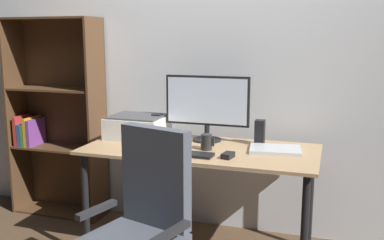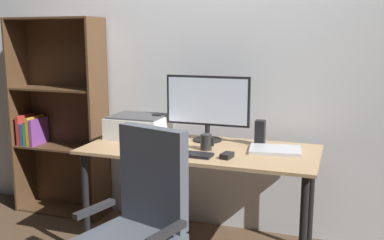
% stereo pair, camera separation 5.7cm
% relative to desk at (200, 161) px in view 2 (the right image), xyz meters
% --- Properties ---
extents(back_wall, '(6.40, 0.10, 2.60)m').
position_rel_desk_xyz_m(back_wall, '(0.00, 0.52, 0.65)').
color(back_wall, silver).
rests_on(back_wall, ground).
extents(desk, '(1.52, 0.70, 0.74)m').
position_rel_desk_xyz_m(desk, '(0.00, 0.00, 0.00)').
color(desk, tan).
rests_on(desk, ground).
extents(monitor, '(0.59, 0.20, 0.46)m').
position_rel_desk_xyz_m(monitor, '(-0.02, 0.21, 0.35)').
color(monitor, black).
rests_on(monitor, desk).
extents(keyboard, '(0.29, 0.12, 0.02)m').
position_rel_desk_xyz_m(keyboard, '(-0.01, -0.20, 0.10)').
color(keyboard, black).
rests_on(keyboard, desk).
extents(mouse, '(0.07, 0.10, 0.03)m').
position_rel_desk_xyz_m(mouse, '(0.23, -0.18, 0.10)').
color(mouse, black).
rests_on(mouse, desk).
extents(coffee_mug, '(0.09, 0.07, 0.10)m').
position_rel_desk_xyz_m(coffee_mug, '(0.05, -0.04, 0.14)').
color(coffee_mug, black).
rests_on(coffee_mug, desk).
extents(laptop, '(0.35, 0.27, 0.02)m').
position_rel_desk_xyz_m(laptop, '(0.48, 0.07, 0.10)').
color(laptop, '#B7BABC').
rests_on(laptop, desk).
extents(speaker_left, '(0.06, 0.07, 0.17)m').
position_rel_desk_xyz_m(speaker_left, '(-0.39, 0.20, 0.17)').
color(speaker_left, black).
rests_on(speaker_left, desk).
extents(speaker_right, '(0.06, 0.07, 0.17)m').
position_rel_desk_xyz_m(speaker_right, '(0.36, 0.20, 0.17)').
color(speaker_right, black).
rests_on(speaker_right, desk).
extents(printer, '(0.40, 0.34, 0.16)m').
position_rel_desk_xyz_m(printer, '(-0.52, 0.15, 0.17)').
color(printer, silver).
rests_on(printer, desk).
extents(paper_sheet, '(0.24, 0.32, 0.00)m').
position_rel_desk_xyz_m(paper_sheet, '(-0.21, -0.20, 0.09)').
color(paper_sheet, white).
rests_on(paper_sheet, desk).
extents(office_chair, '(0.57, 0.56, 1.01)m').
position_rel_desk_xyz_m(office_chair, '(-0.07, -0.81, -0.19)').
color(office_chair, '#232326').
rests_on(office_chair, ground).
extents(bookshelf, '(0.78, 0.28, 1.61)m').
position_rel_desk_xyz_m(bookshelf, '(-1.35, 0.35, 0.13)').
color(bookshelf, '#4C331E').
rests_on(bookshelf, ground).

